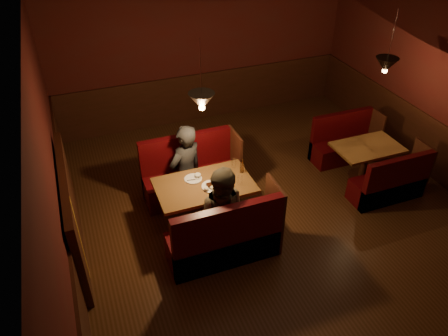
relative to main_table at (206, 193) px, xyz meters
name	(u,v)px	position (x,y,z in m)	size (l,w,h in m)	color
room	(264,163)	(0.80, -0.22, 0.48)	(6.02, 7.02, 2.92)	#40230E
main_table	(206,193)	(0.00, 0.00, 0.00)	(1.39, 0.84, 0.97)	brown
main_bench_far	(191,177)	(0.01, 0.79, -0.24)	(1.53, 0.55, 1.04)	#3B0505
main_bench_near	(226,241)	(0.01, -0.79, -0.24)	(1.53, 0.55, 1.04)	#3B0505
second_table	(366,154)	(2.92, 0.16, -0.11)	(1.11, 0.71, 0.62)	brown
second_bench_far	(343,144)	(2.95, 0.82, -0.30)	(1.22, 0.46, 0.87)	#3B0505
second_bench_near	(390,185)	(2.95, -0.50, -0.30)	(1.22, 0.46, 0.87)	#3B0505
diner_a	(185,155)	(-0.09, 0.67, 0.28)	(0.62, 0.41, 1.70)	#242426
diner_b	(227,202)	(0.09, -0.61, 0.27)	(0.82, 0.64, 1.68)	#3F382A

